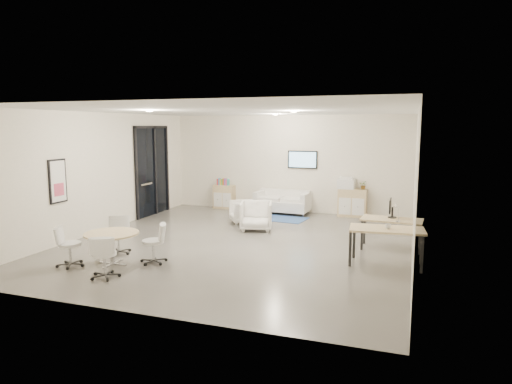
{
  "coord_description": "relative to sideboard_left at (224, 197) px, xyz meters",
  "views": [
    {
      "loc": [
        3.93,
        -10.16,
        2.83
      ],
      "look_at": [
        0.29,
        0.4,
        1.22
      ],
      "focal_mm": 32.0,
      "sensor_mm": 36.0,
      "label": 1
    }
  ],
  "objects": [
    {
      "name": "room_shell",
      "position": [
        2.22,
        -4.29,
        1.2
      ],
      "size": [
        9.6,
        10.6,
        4.8
      ],
      "color": "#53514C",
      "rests_on": "ground"
    },
    {
      "name": "glass_door",
      "position": [
        -1.73,
        -1.78,
        1.1
      ],
      "size": [
        0.09,
        1.9,
        2.85
      ],
      "color": "black",
      "rests_on": "room_shell"
    },
    {
      "name": "artwork",
      "position": [
        -1.75,
        -5.89,
        1.14
      ],
      "size": [
        0.05,
        0.54,
        1.04
      ],
      "color": "black",
      "rests_on": "room_shell"
    },
    {
      "name": "wall_tv",
      "position": [
        2.72,
        0.18,
        1.35
      ],
      "size": [
        0.98,
        0.06,
        0.58
      ],
      "color": "black",
      "rests_on": "room_shell"
    },
    {
      "name": "ceiling_spots",
      "position": [
        2.02,
        -3.45,
        2.78
      ],
      "size": [
        3.14,
        4.14,
        0.03
      ],
      "color": "#FFEAC6",
      "rests_on": "room_shell"
    },
    {
      "name": "sideboard_left",
      "position": [
        0.0,
        0.0,
        0.0
      ],
      "size": [
        0.72,
        0.38,
        0.81
      ],
      "color": "tan",
      "rests_on": "room_shell"
    },
    {
      "name": "sideboard_right",
      "position": [
        4.4,
        -0.03,
        0.03
      ],
      "size": [
        0.88,
        0.43,
        0.88
      ],
      "color": "tan",
      "rests_on": "room_shell"
    },
    {
      "name": "books",
      "position": [
        -0.04,
        0.0,
        0.52
      ],
      "size": [
        0.42,
        0.14,
        0.22
      ],
      "color": "red",
      "rests_on": "sideboard_left"
    },
    {
      "name": "printer",
      "position": [
        4.2,
        -0.02,
        0.65
      ],
      "size": [
        0.54,
        0.46,
        0.37
      ],
      "rotation": [
        0.0,
        0.0,
        -0.05
      ],
      "color": "white",
      "rests_on": "sideboard_right"
    },
    {
      "name": "loveseat",
      "position": [
        2.18,
        -0.22,
        -0.05
      ],
      "size": [
        1.77,
        0.95,
        0.65
      ],
      "rotation": [
        0.0,
        0.0,
        -0.05
      ],
      "color": "silver",
      "rests_on": "room_shell"
    },
    {
      "name": "blue_rug",
      "position": [
        2.38,
        -1.12,
        -0.4
      ],
      "size": [
        1.63,
        1.19,
        0.01
      ],
      "primitive_type": "cube",
      "rotation": [
        0.0,
        0.0,
        -0.12
      ],
      "color": "#2D488C",
      "rests_on": "room_shell"
    },
    {
      "name": "armchair_left",
      "position": [
        1.47,
        -2.04,
        -0.04
      ],
      "size": [
        0.94,
        0.96,
        0.73
      ],
      "primitive_type": "imported",
      "rotation": [
        0.0,
        0.0,
        -0.98
      ],
      "color": "silver",
      "rests_on": "room_shell"
    },
    {
      "name": "armchair_right",
      "position": [
        2.15,
        -2.82,
        0.03
      ],
      "size": [
        1.03,
        0.99,
        0.87
      ],
      "primitive_type": "imported",
      "rotation": [
        0.0,
        0.0,
        0.28
      ],
      "color": "silver",
      "rests_on": "room_shell"
    },
    {
      "name": "desk_rear",
      "position": [
        5.76,
        -3.65,
        0.23
      ],
      "size": [
        1.41,
        0.79,
        0.71
      ],
      "rotation": [
        0.0,
        0.0,
        -0.08
      ],
      "color": "tan",
      "rests_on": "room_shell"
    },
    {
      "name": "desk_front",
      "position": [
        5.72,
        -4.99,
        0.29
      ],
      "size": [
        1.54,
        0.87,
        0.77
      ],
      "rotation": [
        0.0,
        0.0,
        0.09
      ],
      "color": "tan",
      "rests_on": "room_shell"
    },
    {
      "name": "monitor",
      "position": [
        5.71,
        -3.5,
        0.54
      ],
      "size": [
        0.2,
        0.5,
        0.44
      ],
      "color": "black",
      "rests_on": "desk_rear"
    },
    {
      "name": "round_table",
      "position": [
        0.38,
        -6.79,
        0.18
      ],
      "size": [
        1.11,
        1.11,
        0.67
      ],
      "color": "tan",
      "rests_on": "room_shell"
    },
    {
      "name": "meeting_chairs",
      "position": [
        0.38,
        -6.79,
        0.01
      ],
      "size": [
        2.26,
        2.26,
        0.82
      ],
      "color": "white",
      "rests_on": "room_shell"
    },
    {
      "name": "plant_cabinet",
      "position": [
        4.73,
        -0.04,
        0.58
      ],
      "size": [
        0.3,
        0.32,
        0.21
      ],
      "primitive_type": "imported",
      "rotation": [
        0.0,
        0.0,
        -0.21
      ],
      "color": "#3F7F3F",
      "rests_on": "sideboard_right"
    },
    {
      "name": "plant_floor",
      "position": [
        -0.5,
        -6.17,
        -0.34
      ],
      "size": [
        0.26,
        0.34,
        0.13
      ],
      "primitive_type": "imported",
      "rotation": [
        0.0,
        0.0,
        -0.35
      ],
      "color": "#3F7F3F",
      "rests_on": "room_shell"
    },
    {
      "name": "cup",
      "position": [
        5.74,
        -5.02,
        0.43
      ],
      "size": [
        0.15,
        0.13,
        0.12
      ],
      "primitive_type": "imported",
      "rotation": [
        0.0,
        0.0,
        0.4
      ],
      "color": "white",
      "rests_on": "desk_front"
    }
  ]
}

